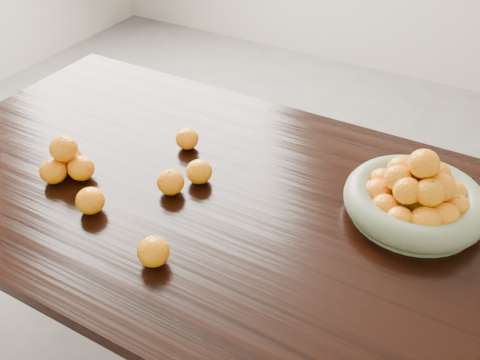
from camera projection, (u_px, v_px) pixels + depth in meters
The scene contains 8 objects.
dining_table at pixel (254, 231), 1.42m from camera, with size 2.00×1.00×0.75m.
fruit_bowl at pixel (416, 197), 1.30m from camera, with size 0.35×0.35×0.18m.
orange_pyramid at pixel (67, 161), 1.43m from camera, with size 0.14×0.14×0.12m.
loose_orange_0 at pixel (171, 182), 1.38m from camera, with size 0.07×0.07×0.07m, color orange.
loose_orange_1 at pixel (90, 201), 1.32m from camera, with size 0.07×0.07×0.07m, color orange.
loose_orange_2 at pixel (153, 251), 1.18m from camera, with size 0.07×0.07×0.07m, color orange.
loose_orange_3 at pixel (187, 139), 1.55m from camera, with size 0.07×0.07×0.06m, color orange.
loose_orange_4 at pixel (199, 172), 1.42m from camera, with size 0.07×0.07×0.07m, color orange.
Camera 1 is at (0.48, -0.93, 1.62)m, focal length 40.00 mm.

